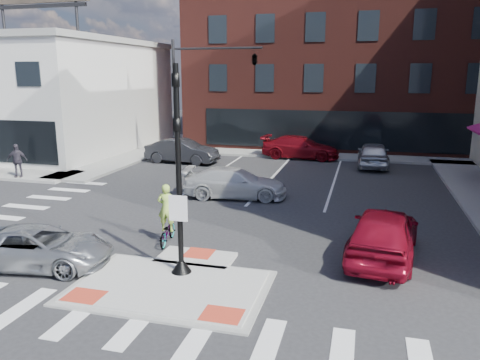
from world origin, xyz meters
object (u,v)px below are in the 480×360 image
(bg_car_dark, at_px, (182,151))
(red_sedan, at_px, (384,233))
(silver_suv, at_px, (38,247))
(cyclist, at_px, (167,224))
(bg_car_silver, at_px, (373,154))
(bg_car_red, at_px, (300,147))
(white_pickup, at_px, (235,183))
(pedestrian_b, at_px, (17,160))

(bg_car_dark, bearing_deg, red_sedan, -133.24)
(silver_suv, relative_size, cyclist, 2.10)
(silver_suv, distance_m, bg_car_silver, 21.57)
(red_sedan, distance_m, bg_car_dark, 18.56)
(red_sedan, xyz_separation_m, bg_car_red, (-5.08, 17.48, -0.07))
(white_pickup, relative_size, bg_car_silver, 1.04)
(silver_suv, distance_m, bg_car_red, 21.56)
(red_sedan, relative_size, cyclist, 2.33)
(bg_car_silver, xyz_separation_m, pedestrian_b, (-19.29, -8.97, 0.28))
(white_pickup, xyz_separation_m, pedestrian_b, (-12.82, 0.58, 0.37))
(silver_suv, xyz_separation_m, bg_car_red, (5.18, 20.93, 0.16))
(white_pickup, bearing_deg, bg_car_dark, 29.59)
(bg_car_dark, relative_size, bg_car_red, 0.90)
(white_pickup, height_order, cyclist, cyclist)
(silver_suv, relative_size, pedestrian_b, 2.40)
(white_pickup, xyz_separation_m, bg_car_silver, (6.47, 9.55, 0.10))
(red_sedan, height_order, bg_car_dark, red_sedan)
(cyclist, bearing_deg, bg_car_red, -105.05)
(bg_car_silver, xyz_separation_m, cyclist, (-7.08, -16.17, -0.09))
(silver_suv, relative_size, red_sedan, 0.90)
(white_pickup, distance_m, pedestrian_b, 12.84)
(bg_car_silver, bearing_deg, cyclist, 65.44)
(white_pickup, relative_size, cyclist, 2.30)
(bg_car_red, bearing_deg, red_sedan, -159.89)
(bg_car_dark, bearing_deg, white_pickup, -138.32)
(bg_car_dark, height_order, pedestrian_b, pedestrian_b)
(red_sedan, xyz_separation_m, bg_car_silver, (-0.18, 15.62, -0.04))
(bg_car_dark, bearing_deg, bg_car_silver, -76.79)
(bg_car_red, distance_m, pedestrian_b, 18.01)
(bg_car_silver, bearing_deg, red_sedan, 89.73)
(silver_suv, distance_m, red_sedan, 10.82)
(red_sedan, height_order, pedestrian_b, pedestrian_b)
(silver_suv, height_order, cyclist, cyclist)
(cyclist, bearing_deg, bg_car_dark, -78.22)
(cyclist, xyz_separation_m, pedestrian_b, (-12.21, 7.20, 0.37))
(bg_car_silver, height_order, pedestrian_b, pedestrian_b)
(bg_car_red, relative_size, pedestrian_b, 2.87)
(cyclist, distance_m, pedestrian_b, 14.18)
(bg_car_dark, bearing_deg, pedestrian_b, 140.06)
(bg_car_dark, bearing_deg, bg_car_red, -58.63)
(silver_suv, height_order, bg_car_red, bg_car_red)
(bg_car_dark, height_order, cyclist, cyclist)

